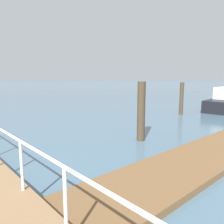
{
  "coord_description": "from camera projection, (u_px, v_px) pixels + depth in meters",
  "views": [
    {
      "loc": [
        -4.65,
        3.87,
        2.73
      ],
      "look_at": [
        0.86,
        10.07,
        1.41
      ],
      "focal_mm": 36.0,
      "sensor_mm": 36.0,
      "label": 1
    }
  ],
  "objects": [
    {
      "name": "ground_plane",
      "position": [
        6.0,
        117.0,
        15.38
      ],
      "size": [
        300.0,
        300.0,
        0.0
      ],
      "primitive_type": "plane",
      "color": "slate"
    },
    {
      "name": "dock_piling_2",
      "position": [
        141.0,
        112.0,
        9.48
      ],
      "size": [
        0.34,
        0.34,
        2.51
      ],
      "primitive_type": "cylinder",
      "color": "#473826",
      "rests_on": "ground_plane"
    },
    {
      "name": "dock_piling_0",
      "position": [
        181.0,
        99.0,
        16.05
      ],
      "size": [
        0.27,
        0.27,
        2.3
      ],
      "primitive_type": "cylinder",
      "color": "#473826",
      "rests_on": "ground_plane"
    }
  ]
}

